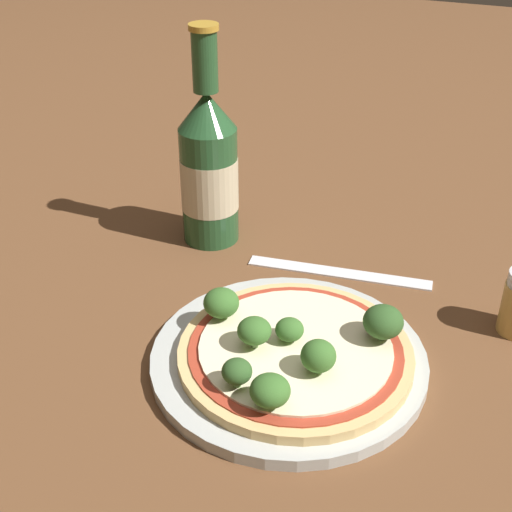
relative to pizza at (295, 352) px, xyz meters
name	(u,v)px	position (x,y,z in m)	size (l,w,h in m)	color
ground_plane	(268,346)	(0.02, 0.03, -0.02)	(3.00, 3.00, 0.00)	brown
plate	(289,359)	(0.00, 0.01, -0.01)	(0.25, 0.25, 0.01)	#B2B7B2
pizza	(295,352)	(0.00, 0.00, 0.00)	(0.21, 0.21, 0.01)	tan
broccoli_floret_0	(270,391)	(-0.08, -0.01, 0.02)	(0.03, 0.03, 0.03)	#6B8E51
broccoli_floret_1	(290,330)	(0.01, 0.01, 0.02)	(0.03, 0.03, 0.02)	#6B8E51
broccoli_floret_2	(250,330)	(-0.01, 0.04, 0.02)	(0.03, 0.03, 0.03)	#6B8E51
broccoli_floret_3	(237,372)	(-0.07, 0.03, 0.02)	(0.03, 0.03, 0.03)	#6B8E51
broccoli_floret_4	(318,356)	(-0.03, -0.03, 0.02)	(0.03, 0.03, 0.03)	#6B8E51
broccoli_floret_5	(383,322)	(0.04, -0.07, 0.03)	(0.04, 0.04, 0.03)	#6B8E51
broccoli_floret_6	(221,303)	(0.01, 0.08, 0.02)	(0.03, 0.03, 0.03)	#6B8E51
beer_bottle	(209,167)	(0.18, 0.17, 0.07)	(0.07, 0.07, 0.25)	#234C28
fork	(339,272)	(0.16, 0.01, -0.02)	(0.04, 0.20, 0.00)	silver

